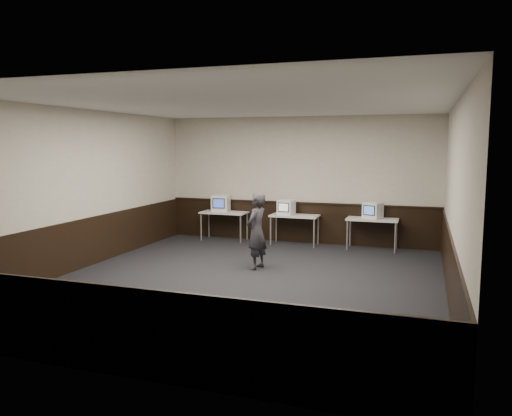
{
  "coord_description": "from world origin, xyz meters",
  "views": [
    {
      "loc": [
        3.03,
        -8.36,
        2.48
      ],
      "look_at": [
        -0.34,
        1.6,
        1.15
      ],
      "focal_mm": 35.0,
      "sensor_mm": 36.0,
      "label": 1
    }
  ],
  "objects_px": {
    "emac_right": "(373,210)",
    "person": "(257,231)",
    "desk_right": "(372,221)",
    "emac_left": "(221,203)",
    "emac_center": "(286,207)",
    "desk_center": "(295,218)",
    "desk_left": "(224,214)"
  },
  "relations": [
    {
      "from": "emac_center",
      "to": "emac_right",
      "type": "height_order",
      "value": "emac_right"
    },
    {
      "from": "emac_right",
      "to": "desk_center",
      "type": "bearing_deg",
      "value": -159.31
    },
    {
      "from": "person",
      "to": "emac_left",
      "type": "bearing_deg",
      "value": -133.88
    },
    {
      "from": "emac_left",
      "to": "emac_center",
      "type": "xyz_separation_m",
      "value": [
        1.79,
        -0.06,
        -0.03
      ]
    },
    {
      "from": "person",
      "to": "desk_center",
      "type": "bearing_deg",
      "value": -171.59
    },
    {
      "from": "emac_center",
      "to": "person",
      "type": "relative_size",
      "value": 0.28
    },
    {
      "from": "emac_left",
      "to": "desk_left",
      "type": "bearing_deg",
      "value": -29.49
    },
    {
      "from": "emac_right",
      "to": "person",
      "type": "distance_m",
      "value": 3.35
    },
    {
      "from": "desk_left",
      "to": "person",
      "type": "xyz_separation_m",
      "value": [
        1.79,
        -2.64,
        0.09
      ]
    },
    {
      "from": "desk_right",
      "to": "emac_right",
      "type": "relative_size",
      "value": 2.35
    },
    {
      "from": "person",
      "to": "desk_left",
      "type": "bearing_deg",
      "value": -135.01
    },
    {
      "from": "emac_left",
      "to": "emac_right",
      "type": "xyz_separation_m",
      "value": [
        3.91,
        -0.01,
        -0.02
      ]
    },
    {
      "from": "desk_center",
      "to": "emac_left",
      "type": "relative_size",
      "value": 2.34
    },
    {
      "from": "desk_left",
      "to": "desk_right",
      "type": "relative_size",
      "value": 1.0
    },
    {
      "from": "emac_right",
      "to": "emac_left",
      "type": "bearing_deg",
      "value": -160.45
    },
    {
      "from": "desk_center",
      "to": "person",
      "type": "relative_size",
      "value": 0.78
    },
    {
      "from": "desk_right",
      "to": "emac_center",
      "type": "height_order",
      "value": "emac_center"
    },
    {
      "from": "emac_center",
      "to": "person",
      "type": "xyz_separation_m",
      "value": [
        0.1,
        -2.62,
        -0.17
      ]
    },
    {
      "from": "emac_left",
      "to": "person",
      "type": "distance_m",
      "value": 3.29
    },
    {
      "from": "emac_right",
      "to": "person",
      "type": "bearing_deg",
      "value": -107.35
    },
    {
      "from": "desk_center",
      "to": "emac_center",
      "type": "distance_m",
      "value": 0.34
    },
    {
      "from": "desk_center",
      "to": "emac_center",
      "type": "height_order",
      "value": "emac_center"
    },
    {
      "from": "desk_center",
      "to": "emac_left",
      "type": "xyz_separation_m",
      "value": [
        -2.01,
        0.04,
        0.29
      ]
    },
    {
      "from": "emac_left",
      "to": "emac_right",
      "type": "bearing_deg",
      "value": -7.96
    },
    {
      "from": "emac_center",
      "to": "emac_left",
      "type": "bearing_deg",
      "value": -176.64
    },
    {
      "from": "desk_left",
      "to": "emac_center",
      "type": "height_order",
      "value": "emac_center"
    },
    {
      "from": "desk_left",
      "to": "emac_left",
      "type": "distance_m",
      "value": 0.31
    },
    {
      "from": "desk_right",
      "to": "emac_right",
      "type": "height_order",
      "value": "emac_right"
    },
    {
      "from": "desk_right",
      "to": "emac_right",
      "type": "xyz_separation_m",
      "value": [
        0.0,
        0.03,
        0.26
      ]
    },
    {
      "from": "desk_left",
      "to": "desk_center",
      "type": "xyz_separation_m",
      "value": [
        1.9,
        0.0,
        0.0
      ]
    },
    {
      "from": "emac_center",
      "to": "emac_right",
      "type": "relative_size",
      "value": 0.85
    },
    {
      "from": "desk_center",
      "to": "desk_right",
      "type": "height_order",
      "value": "same"
    }
  ]
}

